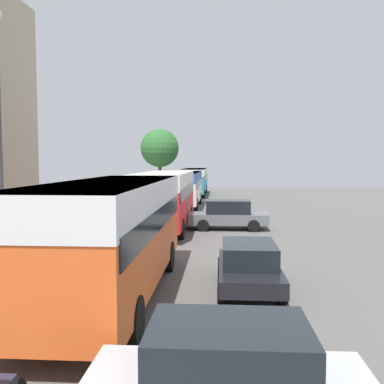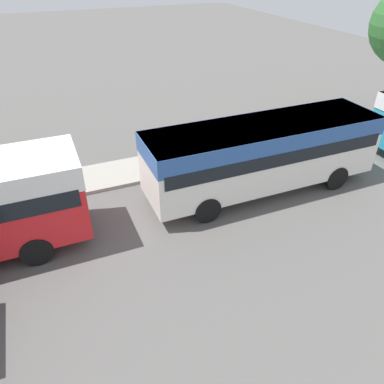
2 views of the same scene
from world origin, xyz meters
TOP-DOWN VIEW (x-y plane):
  - bus_third_in_line at (-1.76, 32.45)m, footprint 2.54×9.34m

SIDE VIEW (x-z plane):
  - bus_third_in_line at x=-1.76m, z-range 0.44..3.29m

